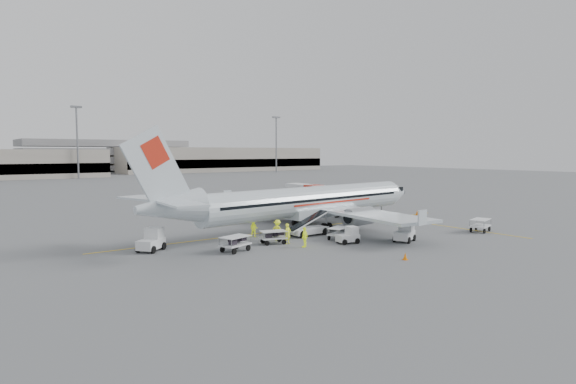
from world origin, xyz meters
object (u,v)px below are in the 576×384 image
object	(u,v)px
aircraft	(312,181)
tug_mid	(348,235)
tug_fore	(405,232)
tug_aft	(151,240)
jet_bridge	(314,199)
belt_loader	(309,221)

from	to	relation	value
aircraft	tug_mid	size ratio (longest dim) A/B	18.78
tug_fore	tug_aft	bearing A→B (deg)	132.15
tug_aft	jet_bridge	bearing A→B (deg)	-15.97
tug_aft	belt_loader	bearing A→B (deg)	-45.95
aircraft	belt_loader	distance (m)	5.69
tug_fore	tug_aft	world-z (taller)	tug_aft
aircraft	tug_fore	bearing A→B (deg)	-85.52
belt_loader	aircraft	bearing A→B (deg)	45.60
aircraft	tug_mid	bearing A→B (deg)	-113.95
tug_fore	belt_loader	bearing A→B (deg)	100.46
tug_fore	jet_bridge	bearing A→B (deg)	50.41
tug_fore	tug_mid	size ratio (longest dim) A/B	1.20
tug_mid	tug_aft	distance (m)	17.07
aircraft	tug_aft	bearing A→B (deg)	178.08
belt_loader	tug_fore	size ratio (longest dim) A/B	2.26
jet_bridge	tug_aft	bearing A→B (deg)	-154.37
aircraft	jet_bridge	bearing A→B (deg)	43.35
aircraft	tug_aft	xyz separation A→B (m)	(-18.23, -1.29, -4.12)
aircraft	tug_aft	size ratio (longest dim) A/B	15.00
jet_bridge	aircraft	bearing A→B (deg)	-127.83
belt_loader	tug_aft	xyz separation A→B (m)	(-15.27, 1.93, -0.49)
belt_loader	tug_mid	size ratio (longest dim) A/B	2.71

